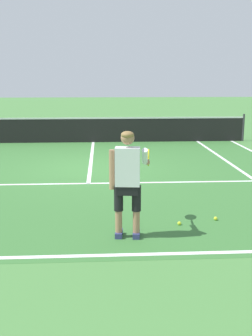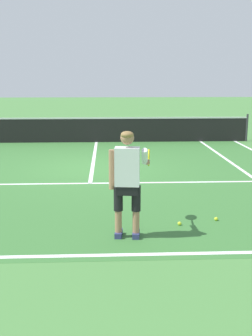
# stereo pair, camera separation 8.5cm
# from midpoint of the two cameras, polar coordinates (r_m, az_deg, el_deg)

# --- Properties ---
(ground_plane) EXTENTS (80.00, 80.00, 0.00)m
(ground_plane) POSITION_cam_midpoint_polar(r_m,az_deg,el_deg) (11.79, -4.41, 0.10)
(ground_plane) COLOR #477F3D
(court_inner_surface) EXTENTS (10.98, 10.93, 0.00)m
(court_inner_surface) POSITION_cam_midpoint_polar(r_m,az_deg,el_deg) (11.13, -4.51, -0.64)
(court_inner_surface) COLOR #387033
(court_inner_surface) RESTS_ON ground
(line_baseline) EXTENTS (10.98, 0.10, 0.01)m
(line_baseline) POSITION_cam_midpoint_polar(r_m,az_deg,el_deg) (6.12, -6.06, -11.87)
(line_baseline) COLOR white
(line_baseline) RESTS_ON ground
(line_service) EXTENTS (8.23, 0.10, 0.01)m
(line_service) POSITION_cam_midpoint_polar(r_m,az_deg,el_deg) (10.03, -4.71, -2.10)
(line_service) COLOR white
(line_service) RESTS_ON ground
(line_centre_service) EXTENTS (0.10, 6.40, 0.01)m
(line_centre_service) POSITION_cam_midpoint_polar(r_m,az_deg,el_deg) (13.15, -4.23, 1.41)
(line_centre_service) COLOR white
(line_centre_service) RESTS_ON ground
(line_singles_right) EXTENTS (0.10, 10.53, 0.01)m
(line_singles_right) POSITION_cam_midpoint_polar(r_m,az_deg,el_deg) (11.73, 16.00, -0.40)
(line_singles_right) COLOR white
(line_singles_right) RESTS_ON ground
(tennis_net) EXTENTS (11.96, 0.08, 1.07)m
(tennis_net) POSITION_cam_midpoint_polar(r_m,az_deg,el_deg) (16.23, -3.97, 5.29)
(tennis_net) COLOR #333338
(tennis_net) RESTS_ON ground
(tennis_player) EXTENTS (0.73, 1.09, 1.71)m
(tennis_player) POSITION_cam_midpoint_polar(r_m,az_deg,el_deg) (6.46, 0.63, -1.24)
(tennis_player) COLOR navy
(tennis_player) RESTS_ON ground
(tennis_ball_near_feet) EXTENTS (0.07, 0.07, 0.07)m
(tennis_ball_near_feet) POSITION_cam_midpoint_polar(r_m,az_deg,el_deg) (7.64, 12.58, -6.83)
(tennis_ball_near_feet) COLOR #CCE02D
(tennis_ball_near_feet) RESTS_ON ground
(tennis_ball_by_baseline) EXTENTS (0.07, 0.07, 0.07)m
(tennis_ball_by_baseline) POSITION_cam_midpoint_polar(r_m,az_deg,el_deg) (7.30, 7.69, -7.56)
(tennis_ball_by_baseline) COLOR #CCE02D
(tennis_ball_by_baseline) RESTS_ON ground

